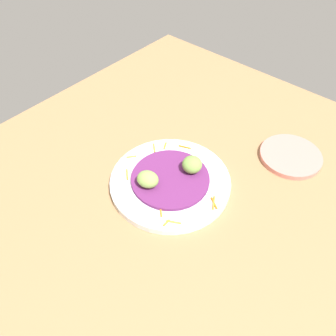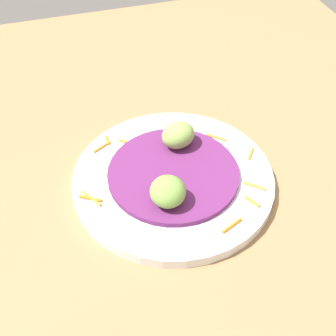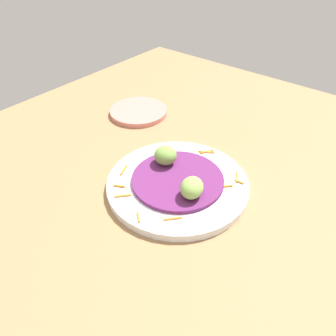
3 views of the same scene
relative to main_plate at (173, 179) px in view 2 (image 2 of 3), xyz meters
The scene contains 6 objects.
table_surface 6.14cm from the main_plate, ahead, with size 110.00×110.00×2.00cm, color #936D47.
main_plate is the anchor object (origin of this frame).
cabbage_bed 1.19cm from the main_plate, 63.43° to the right, with size 17.84×17.84×0.81cm, color #60235B.
carrot_garnish 1.08cm from the main_plate, 49.13° to the right, with size 25.63×21.61×0.40cm.
guac_scoop_left 6.41cm from the main_plate, 65.09° to the left, with size 4.52×4.57×3.75cm, color #759E47.
guac_scoop_center 6.38cm from the main_plate, 114.91° to the right, with size 4.08×4.86×3.64cm, color #84A851.
Camera 2 is at (7.26, 38.95, 47.39)cm, focal length 47.68 mm.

